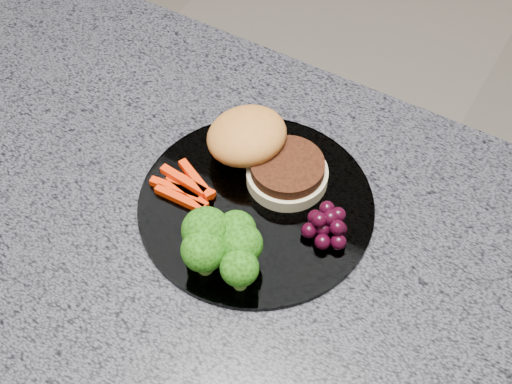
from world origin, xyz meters
TOP-DOWN VIEW (x-y plane):
  - countertop at (0.00, 0.00)m, footprint 1.20×0.60m
  - plate at (-0.03, 0.07)m, footprint 0.26×0.26m
  - burger at (-0.06, 0.12)m, footprint 0.16×0.11m
  - carrot_sticks at (-0.11, 0.04)m, footprint 0.08×0.05m
  - broccoli at (-0.03, -0.01)m, footprint 0.10×0.08m
  - grape_bunch at (0.05, 0.07)m, footprint 0.05×0.05m

SIDE VIEW (x-z plane):
  - countertop at x=0.00m, z-range 0.86..0.90m
  - plate at x=-0.03m, z-range 0.90..0.91m
  - carrot_sticks at x=-0.11m, z-range 0.90..0.92m
  - grape_bunch at x=0.05m, z-range 0.90..0.93m
  - burger at x=-0.06m, z-range 0.90..0.95m
  - broccoli at x=-0.03m, z-range 0.91..0.97m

